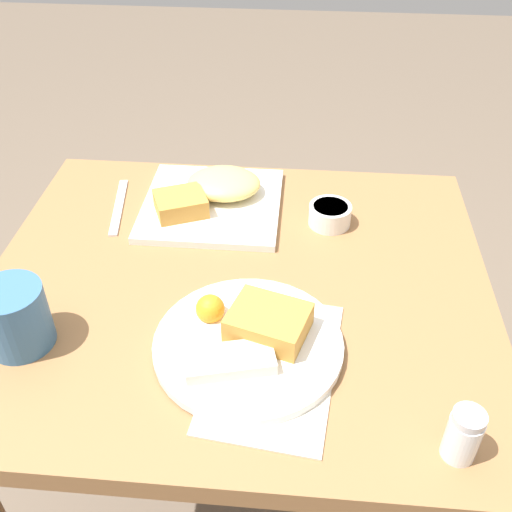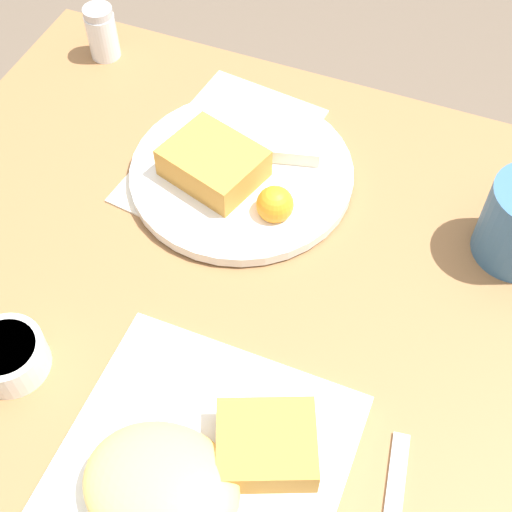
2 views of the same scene
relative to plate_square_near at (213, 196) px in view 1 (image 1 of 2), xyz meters
name	(u,v)px [view 1 (image 1 of 2)]	position (x,y,z in m)	size (l,w,h in m)	color
ground_plane	(243,510)	(-0.07, 0.22, -0.76)	(8.00, 8.00, 0.00)	brown
dining_table	(238,326)	(-0.07, 0.22, -0.13)	(0.83, 0.74, 0.73)	olive
menu_card	(273,365)	(-0.14, 0.39, -0.02)	(0.20, 0.29, 0.00)	beige
plate_square_near	(213,196)	(0.00, 0.00, 0.00)	(0.26, 0.26, 0.06)	white
plate_oval_far	(249,339)	(-0.11, 0.36, 0.00)	(0.28, 0.28, 0.05)	white
sauce_ramekin	(330,214)	(-0.22, 0.04, 0.00)	(0.08, 0.08, 0.04)	white
salt_shaker	(462,437)	(-0.38, 0.51, 0.01)	(0.04, 0.04, 0.08)	white
butter_knife	(119,207)	(0.18, 0.02, -0.02)	(0.04, 0.19, 0.00)	silver
coffee_mug	(15,317)	(0.23, 0.38, 0.03)	(0.10, 0.10, 0.10)	#386693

